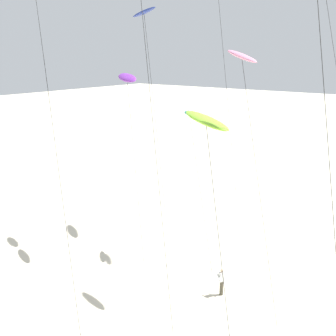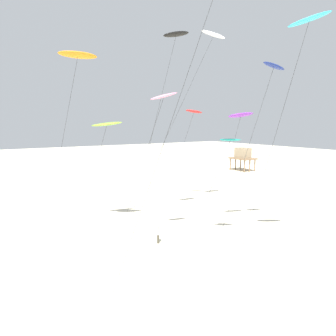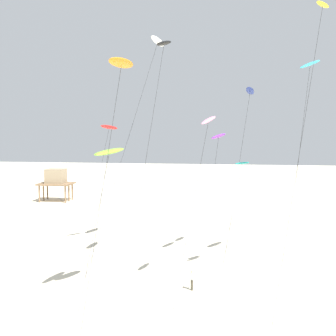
% 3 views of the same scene
% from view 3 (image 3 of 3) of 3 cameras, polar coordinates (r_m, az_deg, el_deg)
% --- Properties ---
extents(kite_cyan, '(3.62, 5.39, 19.35)m').
position_cam_3_polar(kite_cyan, '(43.61, 17.19, 12.01)').
color(kite_cyan, '#33BFE0').
rests_on(kite_cyan, ground).
extents(kite_white, '(5.77, 10.40, 22.11)m').
position_cam_3_polar(kite_white, '(47.47, -1.34, 15.28)').
color(kite_white, white).
rests_on(kite_white, ground).
extents(kite_red, '(2.97, 4.65, 13.52)m').
position_cam_3_polar(kite_red, '(49.41, -7.34, 4.90)').
color(kite_red, red).
rests_on(kite_red, ground).
extents(kite_navy, '(2.93, 5.31, 17.05)m').
position_cam_3_polar(kite_navy, '(45.74, 10.11, 9.15)').
color(kite_navy, navy).
rests_on(kite_navy, ground).
extents(kite_black, '(3.31, 5.88, 20.89)m').
position_cam_3_polar(kite_black, '(40.90, -0.53, 15.02)').
color(kite_black, black).
rests_on(kite_black, ground).
extents(kite_purple, '(2.38, 3.79, 12.70)m').
position_cam_3_polar(kite_purple, '(44.73, 6.27, 3.86)').
color(kite_purple, purple).
rests_on(kite_purple, ground).
extents(kite_pink, '(2.97, 5.12, 14.15)m').
position_cam_3_polar(kite_pink, '(35.92, 5.00, 5.67)').
color(kite_pink, pink).
rests_on(kite_pink, ground).
extents(kite_orange, '(2.84, 5.24, 17.86)m').
position_cam_3_polar(kite_orange, '(31.42, -5.82, 12.71)').
color(kite_orange, orange).
rests_on(kite_orange, ground).
extents(kite_lime, '(2.80, 4.44, 11.71)m').
position_cam_3_polar(kite_lime, '(34.77, -7.30, 1.94)').
color(kite_lime, '#8CD833').
rests_on(kite_lime, ground).
extents(kite_teal, '(2.70, 4.11, 10.11)m').
position_cam_3_polar(kite_teal, '(41.30, 9.15, 0.34)').
color(kite_teal, teal).
rests_on(kite_teal, ground).
extents(kite_yellow, '(4.53, 7.49, 22.26)m').
position_cam_3_polar(kite_yellow, '(36.78, 18.45, 17.49)').
color(kite_yellow, yellow).
rests_on(kite_yellow, ground).
extents(kite_flyer_nearest, '(0.70, 0.68, 1.67)m').
position_cam_3_polar(kite_flyer_nearest, '(38.24, 2.99, -13.65)').
color(kite_flyer_nearest, '#4C4738').
rests_on(kite_flyer_nearest, ground).
extents(stilt_house, '(5.82, 4.41, 5.66)m').
position_cam_3_polar(stilt_house, '(82.59, -13.74, -1.27)').
color(stilt_house, '#846647').
rests_on(stilt_house, ground).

